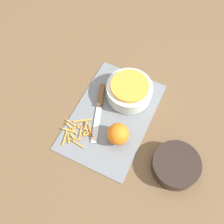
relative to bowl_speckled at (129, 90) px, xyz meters
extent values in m
plane|color=brown|center=(0.12, -0.02, -0.04)|extent=(4.00, 4.00, 0.00)
cube|color=slate|center=(0.12, -0.02, -0.04)|extent=(0.46, 0.30, 0.01)
cylinder|color=silver|center=(0.00, 0.00, -0.01)|extent=(0.18, 0.18, 0.06)
cylinder|color=orange|center=(0.00, 0.00, 0.03)|extent=(0.15, 0.15, 0.02)
cylinder|color=black|center=(0.21, 0.27, -0.02)|extent=(0.17, 0.17, 0.06)
cube|color=brown|center=(0.05, -0.10, -0.03)|extent=(0.11, 0.05, 0.02)
cube|color=silver|center=(0.18, -0.06, -0.04)|extent=(0.16, 0.07, 0.00)
sphere|color=orange|center=(0.19, 0.04, 0.00)|extent=(0.08, 0.08, 0.08)
cube|color=gold|center=(0.23, -0.10, -0.04)|extent=(0.05, 0.02, 0.00)
cube|color=gold|center=(0.28, -0.14, -0.04)|extent=(0.06, 0.02, 0.00)
cube|color=gold|center=(0.24, -0.14, -0.04)|extent=(0.03, 0.07, 0.00)
cube|color=orange|center=(0.28, -0.13, -0.04)|extent=(0.04, 0.03, 0.00)
cube|color=orange|center=(0.22, -0.13, -0.04)|extent=(0.04, 0.04, 0.00)
cube|color=orange|center=(0.19, -0.12, -0.03)|extent=(0.04, 0.05, 0.00)
cube|color=orange|center=(0.28, -0.09, -0.04)|extent=(0.01, 0.07, 0.00)
cube|color=#F39837|center=(0.23, -0.08, -0.03)|extent=(0.04, 0.01, 0.00)
cube|color=orange|center=(0.23, -0.07, -0.03)|extent=(0.02, 0.04, 0.00)
cube|color=orange|center=(0.20, -0.09, -0.03)|extent=(0.04, 0.01, 0.00)
cube|color=orange|center=(0.27, -0.10, -0.03)|extent=(0.02, 0.02, 0.00)
cube|color=gold|center=(0.20, -0.09, -0.04)|extent=(0.03, 0.03, 0.00)
cube|color=gold|center=(0.26, -0.12, -0.03)|extent=(0.02, 0.03, 0.00)
cube|color=#F29D32|center=(0.25, -0.15, -0.03)|extent=(0.01, 0.05, 0.00)
cube|color=orange|center=(0.19, -0.11, -0.03)|extent=(0.04, 0.06, 0.00)
cube|color=orange|center=(0.22, -0.14, -0.04)|extent=(0.01, 0.07, 0.00)
cube|color=orange|center=(0.24, -0.08, -0.03)|extent=(0.03, 0.04, 0.00)
cube|color=orange|center=(0.22, -0.06, -0.03)|extent=(0.05, 0.04, 0.00)
camera|label=1|loc=(0.53, 0.18, 0.90)|focal=42.00mm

